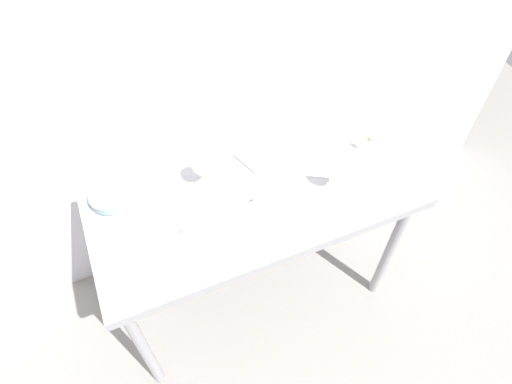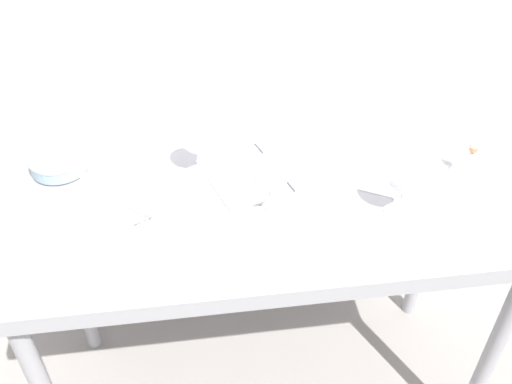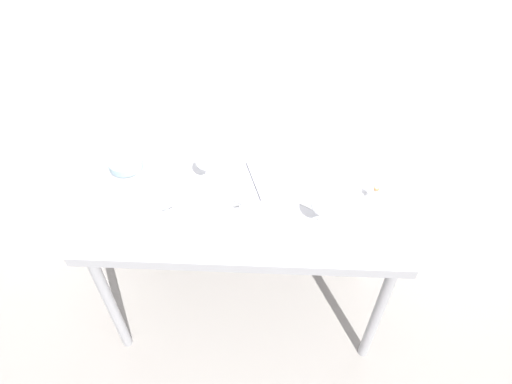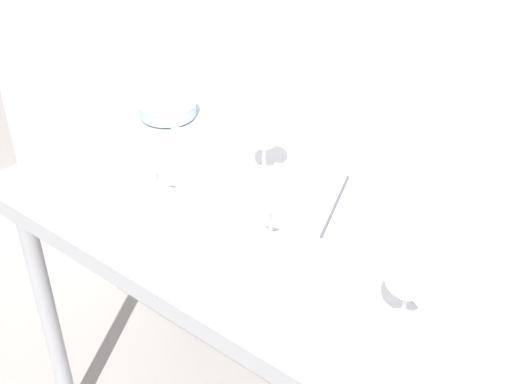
{
  "view_description": "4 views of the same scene",
  "coord_description": "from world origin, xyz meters",
  "px_view_note": "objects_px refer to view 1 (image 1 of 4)",
  "views": [
    {
      "loc": [
        -0.45,
        -1.07,
        2.34
      ],
      "look_at": [
        -0.01,
        -0.03,
        0.95
      ],
      "focal_mm": 30.61,
      "sensor_mm": 36.0,
      "label": 1
    },
    {
      "loc": [
        -0.19,
        -1.14,
        1.88
      ],
      "look_at": [
        -0.04,
        -0.02,
        0.94
      ],
      "focal_mm": 39.67,
      "sensor_mm": 36.0,
      "label": 2
    },
    {
      "loc": [
        0.11,
        -1.36,
        2.44
      ],
      "look_at": [
        0.05,
        -0.01,
        0.98
      ],
      "focal_mm": 32.75,
      "sensor_mm": 36.0,
      "label": 3
    },
    {
      "loc": [
        0.68,
        -0.99,
        1.85
      ],
      "look_at": [
        -0.07,
        -0.04,
        0.99
      ],
      "focal_mm": 48.54,
      "sensor_mm": 36.0,
      "label": 4
    }
  ],
  "objects_px": {
    "wine_glass_near_right": "(338,169)",
    "tasting_bowl": "(109,197)",
    "wine_glass_near_center": "(260,185)",
    "tasting_sheet_upper": "(318,159)",
    "wine_glass_near_left": "(186,219)",
    "decanter_funnel": "(368,145)",
    "tasting_sheet_lower": "(164,206)",
    "open_notebook": "(251,171)",
    "wine_glass_far_left": "(202,167)"
  },
  "relations": [
    {
      "from": "wine_glass_near_right",
      "to": "tasting_bowl",
      "type": "xyz_separation_m",
      "value": [
        -0.9,
        0.3,
        -0.09
      ]
    },
    {
      "from": "wine_glass_near_center",
      "to": "tasting_sheet_upper",
      "type": "distance_m",
      "value": 0.4
    },
    {
      "from": "wine_glass_near_right",
      "to": "tasting_sheet_upper",
      "type": "bearing_deg",
      "value": 84.95
    },
    {
      "from": "wine_glass_near_center",
      "to": "tasting_bowl",
      "type": "xyz_separation_m",
      "value": [
        -0.56,
        0.27,
        -0.11
      ]
    },
    {
      "from": "wine_glass_near_left",
      "to": "tasting_bowl",
      "type": "distance_m",
      "value": 0.39
    },
    {
      "from": "tasting_bowl",
      "to": "decanter_funnel",
      "type": "height_order",
      "value": "decanter_funnel"
    },
    {
      "from": "tasting_sheet_upper",
      "to": "tasting_sheet_lower",
      "type": "bearing_deg",
      "value": -151.11
    },
    {
      "from": "wine_glass_near_right",
      "to": "open_notebook",
      "type": "relative_size",
      "value": 0.38
    },
    {
      "from": "wine_glass_near_center",
      "to": "decanter_funnel",
      "type": "relative_size",
      "value": 1.43
    },
    {
      "from": "wine_glass_near_center",
      "to": "tasting_sheet_upper",
      "type": "xyz_separation_m",
      "value": [
        0.35,
        0.14,
        -0.13
      ]
    },
    {
      "from": "wine_glass_near_center",
      "to": "open_notebook",
      "type": "bearing_deg",
      "value": 77.81
    },
    {
      "from": "wine_glass_near_left",
      "to": "wine_glass_far_left",
      "type": "xyz_separation_m",
      "value": [
        0.14,
        0.22,
        0.01
      ]
    },
    {
      "from": "wine_glass_far_left",
      "to": "wine_glass_near_right",
      "type": "bearing_deg",
      "value": -24.86
    },
    {
      "from": "wine_glass_near_center",
      "to": "open_notebook",
      "type": "height_order",
      "value": "wine_glass_near_center"
    },
    {
      "from": "tasting_sheet_upper",
      "to": "tasting_bowl",
      "type": "bearing_deg",
      "value": -158.09
    },
    {
      "from": "tasting_sheet_lower",
      "to": "open_notebook",
      "type": "bearing_deg",
      "value": -25.6
    },
    {
      "from": "tasting_sheet_lower",
      "to": "tasting_bowl",
      "type": "bearing_deg",
      "value": 118.66
    },
    {
      "from": "tasting_bowl",
      "to": "tasting_sheet_upper",
      "type": "bearing_deg",
      "value": -7.9
    },
    {
      "from": "wine_glass_near_right",
      "to": "wine_glass_far_left",
      "type": "distance_m",
      "value": 0.56
    },
    {
      "from": "wine_glass_near_right",
      "to": "tasting_sheet_lower",
      "type": "relative_size",
      "value": 0.6
    },
    {
      "from": "open_notebook",
      "to": "tasting_bowl",
      "type": "relative_size",
      "value": 2.69
    },
    {
      "from": "wine_glass_near_right",
      "to": "wine_glass_far_left",
      "type": "bearing_deg",
      "value": 155.14
    },
    {
      "from": "wine_glass_near_right",
      "to": "wine_glass_near_center",
      "type": "distance_m",
      "value": 0.34
    },
    {
      "from": "wine_glass_near_left",
      "to": "open_notebook",
      "type": "xyz_separation_m",
      "value": [
        0.35,
        0.21,
        -0.1
      ]
    },
    {
      "from": "wine_glass_near_center",
      "to": "decanter_funnel",
      "type": "height_order",
      "value": "wine_glass_near_center"
    },
    {
      "from": "wine_glass_near_left",
      "to": "wine_glass_far_left",
      "type": "height_order",
      "value": "wine_glass_far_left"
    },
    {
      "from": "wine_glass_near_center",
      "to": "decanter_funnel",
      "type": "bearing_deg",
      "value": 9.09
    },
    {
      "from": "wine_glass_near_center",
      "to": "wine_glass_far_left",
      "type": "bearing_deg",
      "value": 130.77
    },
    {
      "from": "wine_glass_near_right",
      "to": "wine_glass_near_left",
      "type": "bearing_deg",
      "value": 178.69
    },
    {
      "from": "wine_glass_near_center",
      "to": "decanter_funnel",
      "type": "distance_m",
      "value": 0.59
    },
    {
      "from": "tasting_bowl",
      "to": "decanter_funnel",
      "type": "relative_size",
      "value": 1.24
    },
    {
      "from": "wine_glass_far_left",
      "to": "open_notebook",
      "type": "distance_m",
      "value": 0.24
    },
    {
      "from": "wine_glass_far_left",
      "to": "decanter_funnel",
      "type": "xyz_separation_m",
      "value": [
        0.75,
        -0.11,
        -0.07
      ]
    },
    {
      "from": "wine_glass_near_right",
      "to": "decanter_funnel",
      "type": "xyz_separation_m",
      "value": [
        0.24,
        0.13,
        -0.07
      ]
    },
    {
      "from": "tasting_sheet_lower",
      "to": "decanter_funnel",
      "type": "height_order",
      "value": "decanter_funnel"
    },
    {
      "from": "wine_glass_near_right",
      "to": "decanter_funnel",
      "type": "distance_m",
      "value": 0.28
    },
    {
      "from": "wine_glass_near_center",
      "to": "tasting_sheet_upper",
      "type": "relative_size",
      "value": 0.85
    },
    {
      "from": "open_notebook",
      "to": "tasting_sheet_lower",
      "type": "distance_m",
      "value": 0.41
    },
    {
      "from": "wine_glass_near_center",
      "to": "wine_glass_near_left",
      "type": "bearing_deg",
      "value": -176.16
    },
    {
      "from": "wine_glass_near_left",
      "to": "tasting_sheet_upper",
      "type": "height_order",
      "value": "wine_glass_near_left"
    },
    {
      "from": "wine_glass_near_center",
      "to": "tasting_sheet_lower",
      "type": "height_order",
      "value": "wine_glass_near_center"
    },
    {
      "from": "tasting_bowl",
      "to": "open_notebook",
      "type": "bearing_deg",
      "value": -7.17
    },
    {
      "from": "wine_glass_near_left",
      "to": "decanter_funnel",
      "type": "height_order",
      "value": "wine_glass_near_left"
    },
    {
      "from": "wine_glass_near_right",
      "to": "open_notebook",
      "type": "height_order",
      "value": "wine_glass_near_right"
    },
    {
      "from": "wine_glass_near_right",
      "to": "wine_glass_near_center",
      "type": "xyz_separation_m",
      "value": [
        -0.33,
        0.04,
        0.02
      ]
    },
    {
      "from": "wine_glass_near_right",
      "to": "tasting_sheet_lower",
      "type": "distance_m",
      "value": 0.73
    },
    {
      "from": "wine_glass_far_left",
      "to": "decanter_funnel",
      "type": "height_order",
      "value": "wine_glass_far_left"
    },
    {
      "from": "wine_glass_far_left",
      "to": "decanter_funnel",
      "type": "bearing_deg",
      "value": -8.13
    },
    {
      "from": "wine_glass_near_center",
      "to": "open_notebook",
      "type": "distance_m",
      "value": 0.24
    },
    {
      "from": "wine_glass_near_left",
      "to": "tasting_bowl",
      "type": "bearing_deg",
      "value": 131.19
    }
  ]
}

